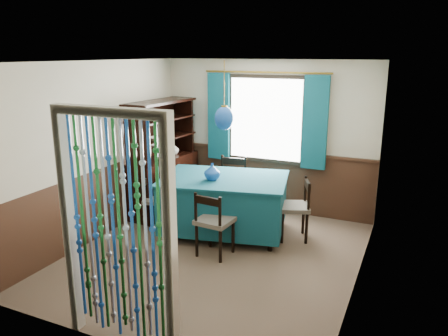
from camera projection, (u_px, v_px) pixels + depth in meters
The scene contains 22 objects.
floor at pixel (214, 256), 5.77m from camera, with size 4.00×4.00×0.00m, color brown.
ceiling at pixel (213, 61), 5.13m from camera, with size 4.00×4.00×0.00m, color silver.
wall_back at pixel (266, 137), 7.21m from camera, with size 3.60×3.60×0.00m, color beige.
wall_front at pixel (111, 218), 3.69m from camera, with size 3.60×3.60×0.00m, color beige.
wall_left at pixel (99, 151), 6.17m from camera, with size 4.00×4.00×0.00m, color beige.
wall_right at pixel (363, 181), 4.73m from camera, with size 4.00×4.00×0.00m, color beige.
wainscot_back at pixel (265, 181), 7.39m from camera, with size 3.60×3.60×0.00m, color #3D2417.
wainscot_front at pixel (118, 296), 3.89m from camera, with size 3.60×3.60×0.00m, color #3D2417.
wainscot_left at pixel (104, 201), 6.35m from camera, with size 4.00×4.00×0.00m, color #3D2417.
wainscot_right at pixel (356, 245), 4.92m from camera, with size 4.00×4.00×0.00m, color #3D2417.
window at pixel (266, 119), 7.09m from camera, with size 1.32×0.12×1.42m, color black.
doorway at pixel (117, 237), 3.79m from camera, with size 1.16×0.12×2.18m, color silver, non-canonical shape.
dining_table at pixel (224, 202), 6.36m from camera, with size 2.00×1.58×0.86m.
chair_near at pixel (214, 222), 5.67m from camera, with size 0.47×0.45×0.88m.
chair_far at pixel (231, 186), 7.07m from camera, with size 0.53×0.51×0.97m.
chair_left at pixel (156, 200), 6.64m from camera, with size 0.47×0.48×0.81m.
chair_right at pixel (296, 207), 6.20m from camera, with size 0.55×0.56×0.88m.
sideboard at pixel (162, 174), 7.27m from camera, with size 0.60×1.45×1.86m.
pendant_lamp at pixel (224, 118), 6.05m from camera, with size 0.27×0.27×0.95m.
vase_table at pixel (212, 172), 6.14m from camera, with size 0.21×0.21×0.22m, color navy.
bowl_shelf at pixel (155, 138), 6.83m from camera, with size 0.23×0.23×0.06m, color beige.
vase_sideboard at pixel (174, 148), 7.40m from camera, with size 0.20×0.20×0.21m, color beige.
Camera 1 is at (2.30, -4.75, 2.60)m, focal length 35.00 mm.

